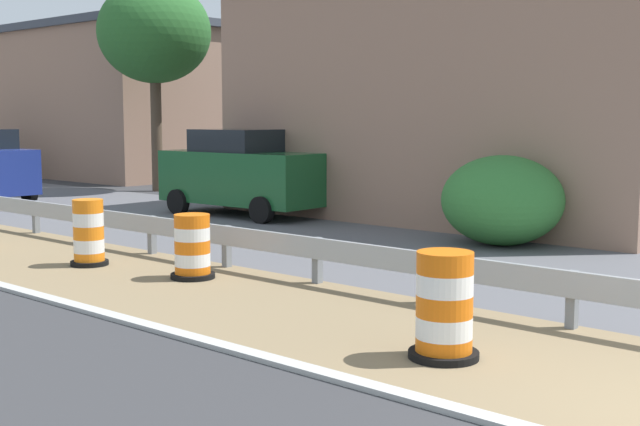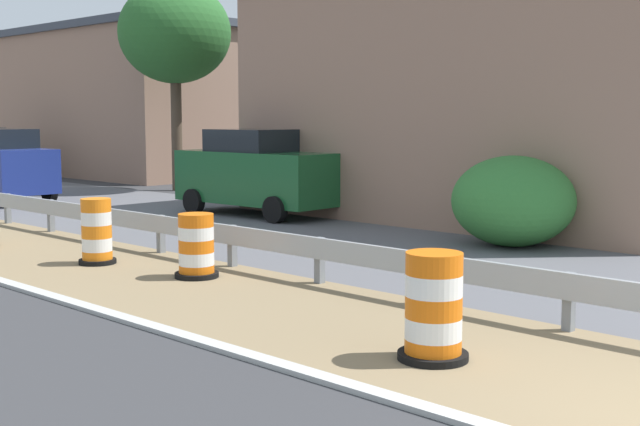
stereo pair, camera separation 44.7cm
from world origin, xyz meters
name	(u,v)px [view 1 (the left image)]	position (x,y,z in m)	size (l,w,h in m)	color
traffic_barrel_nearest	(444,310)	(0.00, 3.05, 0.51)	(0.74, 0.74, 1.13)	orange
traffic_barrel_close	(192,250)	(1.05, 8.37, 0.45)	(0.69, 0.69, 1.01)	orange
traffic_barrel_mid	(89,236)	(0.62, 10.57, 0.51)	(0.63, 0.63, 1.12)	orange
car_mid_far_lane	(243,172)	(7.28, 13.87, 1.09)	(2.19, 4.54, 2.18)	#195128
roadside_shop_near	(485,91)	(11.96, 9.71, 3.14)	(8.40, 11.75, 6.26)	#93705B
roadside_shop_far	(105,101)	(13.95, 29.78, 3.12)	(7.57, 13.60, 6.21)	#93705B
utility_pole_near	(409,47)	(9.07, 10.07, 4.13)	(0.24, 1.80, 7.95)	brown
bush_roadside	(502,200)	(7.26, 6.48, 0.88)	(2.37, 2.37, 1.76)	#337533
tree_roadside	(154,33)	(10.01, 20.98, 5.20)	(3.71, 3.71, 6.91)	#4C3D2D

